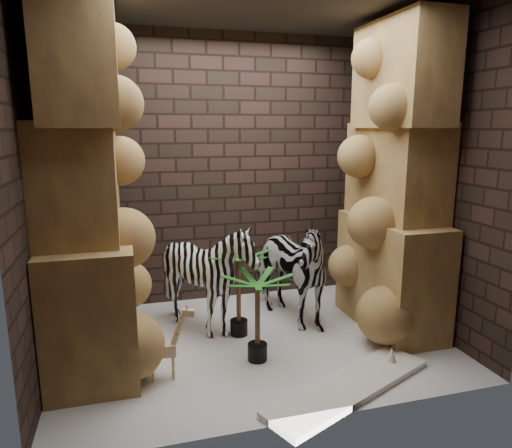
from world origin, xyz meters
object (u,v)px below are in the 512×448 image
object	(u,v)px
palm_back	(257,318)
zebra_right	(285,260)
giraffe_toy	(162,343)
zebra_left	(208,283)
surfboard	(350,387)
palm_front	(239,293)

from	to	relation	value
palm_back	zebra_right	bearing A→B (deg)	55.53
giraffe_toy	zebra_left	bearing A→B (deg)	59.03
palm_back	surfboard	xyz separation A→B (m)	(0.56, -0.65, -0.36)
zebra_left	palm_back	distance (m)	0.74
giraffe_toy	palm_front	world-z (taller)	palm_front
zebra_left	palm_back	world-z (taller)	zebra_left
zebra_right	giraffe_toy	bearing A→B (deg)	-165.82
palm_front	palm_back	world-z (taller)	palm_front
giraffe_toy	palm_back	xyz separation A→B (m)	(0.81, 0.09, 0.08)
giraffe_toy	palm_back	bearing A→B (deg)	9.31
palm_back	surfboard	distance (m)	0.93
palm_back	zebra_left	bearing A→B (deg)	114.98
palm_front	surfboard	xyz separation A→B (m)	(0.59, -1.18, -0.41)
zebra_right	palm_back	size ratio (longest dim) A/B	1.68
giraffe_toy	palm_back	distance (m)	0.82
giraffe_toy	palm_back	size ratio (longest dim) A/B	0.80
palm_back	surfboard	bearing A→B (deg)	-49.27
palm_front	surfboard	world-z (taller)	palm_front
palm_front	palm_back	size ratio (longest dim) A/B	1.11
zebra_right	palm_back	distance (m)	0.92
giraffe_toy	palm_front	xyz separation A→B (m)	(0.78, 0.62, 0.12)
palm_front	palm_back	bearing A→B (deg)	-86.13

